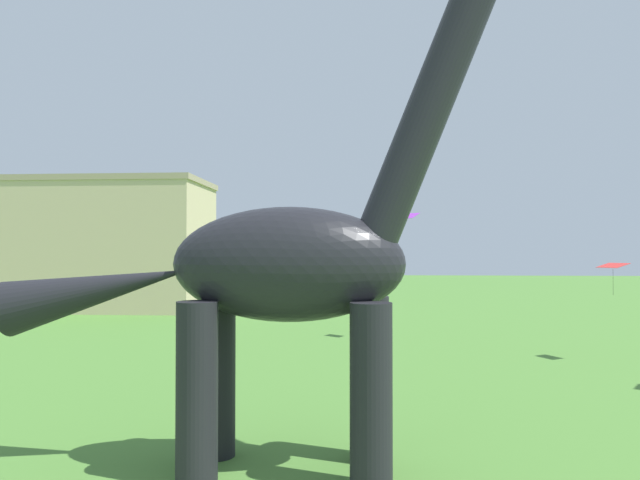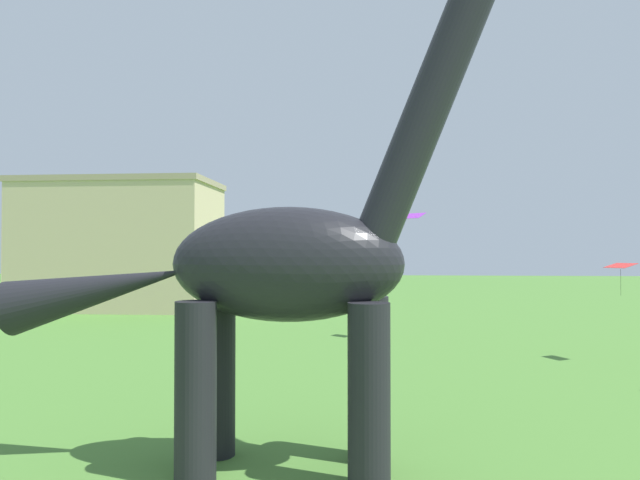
% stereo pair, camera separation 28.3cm
% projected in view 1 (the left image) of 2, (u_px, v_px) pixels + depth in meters
% --- Properties ---
extents(dinosaur_sculpture, '(12.73, 2.70, 13.30)m').
position_uv_depth(dinosaur_sculpture, '(286.00, 264.00, 13.82)').
color(dinosaur_sculpture, black).
rests_on(dinosaur_sculpture, ground_plane).
extents(kite_apex, '(1.46, 1.40, 0.35)m').
position_uv_depth(kite_apex, '(408.00, 216.00, 34.23)').
color(kite_apex, purple).
extents(kite_high_right, '(1.34, 1.48, 1.49)m').
position_uv_depth(kite_high_right, '(613.00, 266.00, 27.57)').
color(kite_high_right, red).
extents(background_building_block, '(16.72, 9.67, 11.44)m').
position_uv_depth(background_building_block, '(112.00, 245.00, 52.46)').
color(background_building_block, '#CCB78E').
rests_on(background_building_block, ground_plane).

